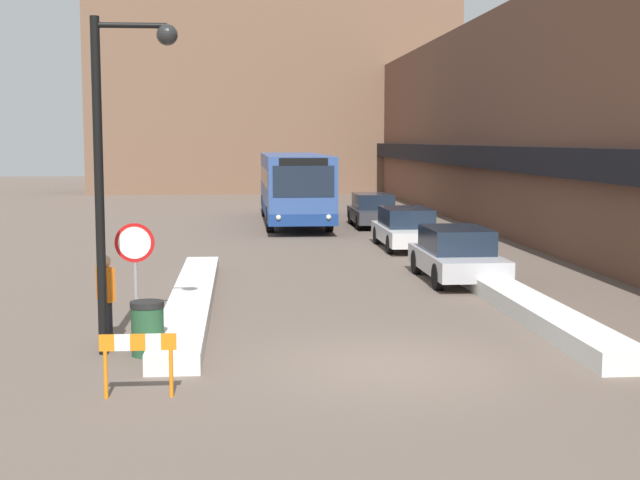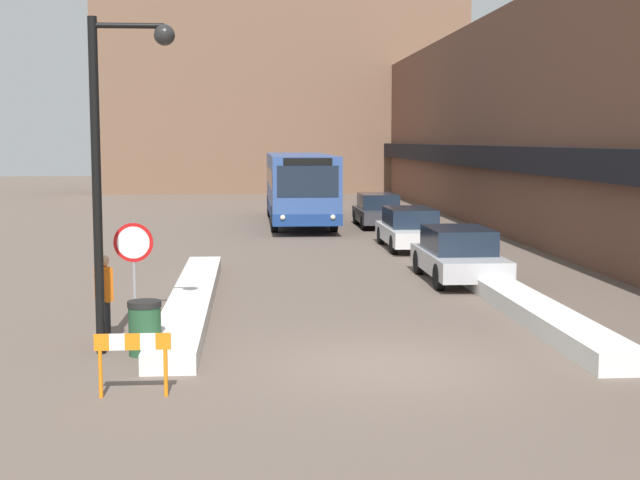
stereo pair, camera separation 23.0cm
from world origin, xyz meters
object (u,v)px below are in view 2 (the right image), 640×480
at_px(pedestrian, 104,290).
at_px(city_bus, 299,186).
at_px(parked_car_middle, 410,228).
at_px(construction_barricade, 133,352).
at_px(parked_car_front, 458,254).
at_px(parked_car_back, 378,210).
at_px(street_lamp, 114,145).
at_px(trash_bin, 145,328).
at_px(stop_sign, 134,253).

bearing_deg(pedestrian, city_bus, 139.43).
xyz_separation_m(parked_car_middle, construction_barricade, (-7.19, -17.37, -0.04)).
relative_size(parked_car_front, parked_car_back, 1.03).
bearing_deg(construction_barricade, city_bus, 81.81).
relative_size(street_lamp, construction_barricade, 5.27).
height_order(pedestrian, construction_barricade, pedestrian).
distance_m(street_lamp, construction_barricade, 4.09).
bearing_deg(trash_bin, city_bus, 80.65).
relative_size(parked_car_middle, construction_barricade, 4.19).
xyz_separation_m(parked_car_front, stop_sign, (-7.73, -5.69, 0.82)).
xyz_separation_m(city_bus, parked_car_middle, (3.30, -9.61, -0.98)).
distance_m(stop_sign, pedestrian, 1.17).
height_order(city_bus, parked_car_front, city_bus).
relative_size(street_lamp, pedestrian, 3.53).
bearing_deg(city_bus, trash_bin, -99.35).
bearing_deg(parked_car_middle, pedestrian, -120.57).
distance_m(parked_car_front, parked_car_middle, 7.19).
distance_m(parked_car_middle, trash_bin, 16.50).
bearing_deg(pedestrian, parked_car_back, 130.43).
bearing_deg(stop_sign, construction_barricade, -83.11).
height_order(stop_sign, pedestrian, stop_sign).
bearing_deg(stop_sign, parked_car_middle, 59.02).
distance_m(stop_sign, construction_barricade, 4.61).
bearing_deg(construction_barricade, parked_car_front, 54.80).
relative_size(city_bus, parked_car_middle, 2.66).
bearing_deg(street_lamp, construction_barricade, -77.48).
bearing_deg(trash_bin, pedestrian, 130.98).
relative_size(parked_car_back, construction_barricade, 3.87).
xyz_separation_m(city_bus, trash_bin, (-4.02, -24.40, -1.21)).
xyz_separation_m(trash_bin, construction_barricade, (0.13, -2.58, 0.19)).
xyz_separation_m(street_lamp, construction_barricade, (0.61, -2.75, -2.96)).
bearing_deg(construction_barricade, pedestrian, 105.34).
relative_size(parked_car_middle, parked_car_back, 1.08).
bearing_deg(parked_car_middle, parked_car_back, 90.00).
bearing_deg(parked_car_front, parked_car_back, 90.00).
height_order(parked_car_back, stop_sign, stop_sign).
xyz_separation_m(parked_car_middle, street_lamp, (-7.80, -14.63, 2.93)).
height_order(parked_car_front, construction_barricade, parked_car_front).
height_order(parked_car_middle, parked_car_back, parked_car_back).
relative_size(parked_car_back, street_lamp, 0.73).
bearing_deg(trash_bin, street_lamp, 160.93).
xyz_separation_m(parked_car_front, parked_car_middle, (0.00, 7.19, -0.01)).
relative_size(parked_car_back, pedestrian, 2.59).
bearing_deg(pedestrian, street_lamp, -4.50).
bearing_deg(pedestrian, parked_car_front, 100.25).
distance_m(parked_car_front, construction_barricade, 12.47).
relative_size(city_bus, trash_bin, 12.89).
height_order(stop_sign, street_lamp, street_lamp).
bearing_deg(parked_car_front, pedestrian, -140.91).
relative_size(city_bus, street_lamp, 2.11).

